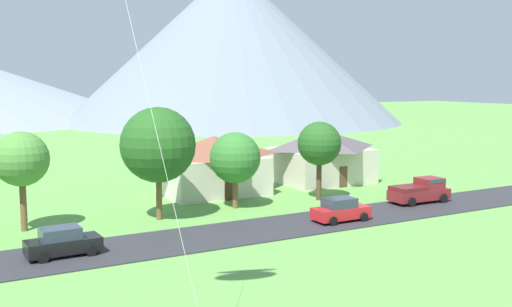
% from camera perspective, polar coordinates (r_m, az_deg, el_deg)
% --- Properties ---
extents(road_strip, '(160.00, 6.00, 0.08)m').
position_cam_1_polar(road_strip, '(38.73, -9.52, -8.39)').
color(road_strip, '#2D2D33').
rests_on(road_strip, ground).
extents(mountain_east_ridge, '(80.40, 80.40, 36.84)m').
position_cam_1_polar(mountain_east_ridge, '(148.05, -2.24, 10.17)').
color(mountain_east_ridge, slate).
rests_on(mountain_east_ridge, ground).
extents(house_left_center, '(9.43, 6.65, 5.23)m').
position_cam_1_polar(house_left_center, '(54.10, -4.00, -1.03)').
color(house_left_center, beige).
rests_on(house_left_center, ground).
extents(house_right_center, '(9.41, 8.00, 5.23)m').
position_cam_1_polar(house_right_center, '(61.04, 6.08, -0.13)').
color(house_right_center, beige).
rests_on(house_right_center, ground).
extents(tree_near_left, '(4.05, 4.05, 6.09)m').
position_cam_1_polar(tree_near_left, '(48.16, -1.97, -0.41)').
color(tree_near_left, brown).
rests_on(tree_near_left, ground).
extents(tree_left_of_center, '(3.71, 3.71, 6.69)m').
position_cam_1_polar(tree_left_of_center, '(51.58, 5.96, 0.89)').
color(tree_left_of_center, '#4C3823').
rests_on(tree_left_of_center, ground).
extents(tree_right_of_center, '(5.49, 5.49, 8.26)m').
position_cam_1_polar(tree_right_of_center, '(44.57, -9.16, 0.79)').
color(tree_right_of_center, brown).
rests_on(tree_right_of_center, ground).
extents(tree_far_right, '(3.70, 3.70, 6.79)m').
position_cam_1_polar(tree_far_right, '(43.65, -21.13, -0.53)').
color(tree_far_right, brown).
rests_on(tree_far_right, ground).
extents(parked_car_black_mid_west, '(4.26, 2.19, 1.68)m').
position_cam_1_polar(parked_car_black_mid_west, '(37.27, -17.67, -7.93)').
color(parked_car_black_mid_west, black).
rests_on(parked_car_black_mid_west, road_strip).
extents(parked_car_red_mid_east, '(4.22, 2.12, 1.68)m').
position_cam_1_polar(parked_car_red_mid_east, '(44.41, 7.92, -5.27)').
color(parked_car_red_mid_east, red).
rests_on(parked_car_red_mid_east, road_strip).
extents(pickup_truck_maroon_east_side, '(5.26, 2.45, 1.99)m').
position_cam_1_polar(pickup_truck_maroon_east_side, '(52.27, 15.15, -3.37)').
color(pickup_truck_maroon_east_side, maroon).
rests_on(pickup_truck_maroon_east_side, road_strip).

